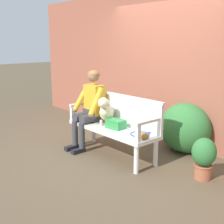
# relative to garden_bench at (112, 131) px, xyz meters

# --- Properties ---
(ground_plane) EXTENTS (40.00, 40.00, 0.00)m
(ground_plane) POSITION_rel_garden_bench_xyz_m (0.00, 0.00, -0.41)
(ground_plane) COLOR brown
(brick_garden_fence) EXTENTS (8.00, 0.30, 2.76)m
(brick_garden_fence) POSITION_rel_garden_bench_xyz_m (0.00, 1.38, 0.97)
(brick_garden_fence) COLOR #9E5642
(brick_garden_fence) RESTS_ON ground
(hedge_bush_mid_right) EXTENTS (0.79, 0.54, 0.60)m
(hedge_bush_mid_right) POSITION_rel_garden_bench_xyz_m (-0.58, 1.04, -0.12)
(hedge_bush_mid_right) COLOR #286B2D
(hedge_bush_mid_right) RESTS_ON ground
(hedge_bush_mid_left) EXTENTS (0.89, 0.74, 0.83)m
(hedge_bush_mid_left) POSITION_rel_garden_bench_xyz_m (0.68, 1.02, 0.00)
(hedge_bush_mid_left) COLOR #337538
(hedge_bush_mid_left) RESTS_ON ground
(garden_bench) EXTENTS (1.67, 0.53, 0.48)m
(garden_bench) POSITION_rel_garden_bench_xyz_m (0.00, 0.00, 0.00)
(garden_bench) COLOR white
(garden_bench) RESTS_ON ground
(bench_backrest) EXTENTS (1.71, 0.06, 0.50)m
(bench_backrest) POSITION_rel_garden_bench_xyz_m (0.00, 0.24, 0.32)
(bench_backrest) COLOR white
(bench_backrest) RESTS_ON garden_bench
(bench_armrest_left_end) EXTENTS (0.06, 0.53, 0.28)m
(bench_armrest_left_end) POSITION_rel_garden_bench_xyz_m (-0.79, -0.09, 0.27)
(bench_armrest_left_end) COLOR white
(bench_armrest_left_end) RESTS_ON garden_bench
(bench_armrest_right_end) EXTENTS (0.06, 0.53, 0.28)m
(bench_armrest_right_end) POSITION_rel_garden_bench_xyz_m (0.79, -0.09, 0.27)
(bench_armrest_right_end) COLOR white
(bench_armrest_right_end) RESTS_ON garden_bench
(person_seated) EXTENTS (0.56, 0.67, 1.35)m
(person_seated) POSITION_rel_garden_bench_xyz_m (-0.54, -0.02, 0.33)
(person_seated) COLOR black
(person_seated) RESTS_ON ground
(dog_on_bench) EXTENTS (0.37, 0.47, 0.48)m
(dog_on_bench) POSITION_rel_garden_bench_xyz_m (-0.17, 0.02, 0.30)
(dog_on_bench) COLOR beige
(dog_on_bench) RESTS_ON garden_bench
(tennis_racket) EXTENTS (0.36, 0.58, 0.03)m
(tennis_racket) POSITION_rel_garden_bench_xyz_m (0.58, 0.07, 0.07)
(tennis_racket) COLOR blue
(tennis_racket) RESTS_ON garden_bench
(baseball_glove) EXTENTS (0.24, 0.20, 0.09)m
(baseball_glove) POSITION_rel_garden_bench_xyz_m (0.72, -0.05, 0.11)
(baseball_glove) COLOR #9E6B2D
(baseball_glove) RESTS_ON garden_bench
(sports_bag) EXTENTS (0.30, 0.23, 0.14)m
(sports_bag) POSITION_rel_garden_bench_xyz_m (0.09, -0.00, 0.13)
(sports_bag) COLOR #2D8E42
(sports_bag) RESTS_ON garden_bench
(potted_plant) EXTENTS (0.33, 0.33, 0.58)m
(potted_plant) POSITION_rel_garden_bench_xyz_m (1.47, 0.35, -0.09)
(potted_plant) COLOR #A85B3D
(potted_plant) RESTS_ON ground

